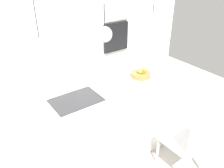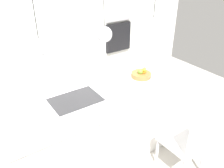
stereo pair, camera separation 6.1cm
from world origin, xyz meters
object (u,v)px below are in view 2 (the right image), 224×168
fruit_bowl (141,74)px  oven (118,37)px  microwave (118,11)px  chair_middle (188,140)px

fruit_bowl → oven: 1.73m
microwave → oven: size_ratio=0.96×
microwave → oven: (0.00, 0.00, -0.50)m
oven → chair_middle: size_ratio=0.62×
fruit_bowl → chair_middle: fruit_bowl is taller
fruit_bowl → chair_middle: bearing=-92.6°
fruit_bowl → oven: oven is taller
microwave → fruit_bowl: bearing=-115.1°
microwave → chair_middle: microwave is taller
fruit_bowl → oven: bearing=64.9°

